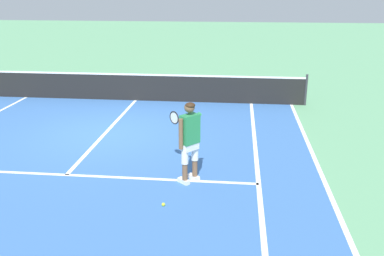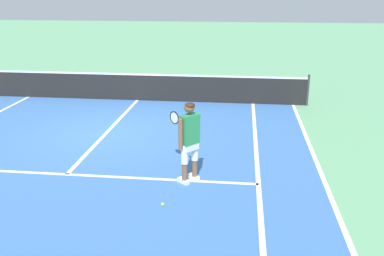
% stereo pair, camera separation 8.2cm
% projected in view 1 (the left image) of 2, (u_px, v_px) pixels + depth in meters
% --- Properties ---
extents(ground_plane, '(80.00, 80.00, 0.00)m').
position_uv_depth(ground_plane, '(105.00, 133.00, 11.80)').
color(ground_plane, '#609E70').
extents(court_inner_surface, '(10.98, 9.97, 0.00)m').
position_uv_depth(court_inner_surface, '(91.00, 148.00, 10.70)').
color(court_inner_surface, '#3866A8').
rests_on(court_inner_surface, ground).
extents(line_service, '(8.23, 0.10, 0.01)m').
position_uv_depth(line_service, '(67.00, 175.00, 9.18)').
color(line_service, white).
rests_on(line_service, ground).
extents(line_centre_service, '(0.10, 6.40, 0.01)m').
position_uv_depth(line_centre_service, '(110.00, 128.00, 12.20)').
color(line_centre_service, white).
rests_on(line_centre_service, ground).
extents(line_singles_right, '(0.10, 9.57, 0.01)m').
position_uv_depth(line_singles_right, '(256.00, 155.00, 10.28)').
color(line_singles_right, white).
rests_on(line_singles_right, ground).
extents(line_doubles_right, '(0.10, 9.57, 0.01)m').
position_uv_depth(line_doubles_right, '(314.00, 157.00, 10.14)').
color(line_doubles_right, white).
rests_on(line_doubles_right, ground).
extents(tennis_net, '(11.96, 0.08, 1.07)m').
position_uv_depth(tennis_net, '(135.00, 87.00, 15.06)').
color(tennis_net, '#333338').
rests_on(tennis_net, ground).
extents(tennis_player, '(0.79, 1.13, 1.71)m').
position_uv_depth(tennis_player, '(189.00, 137.00, 8.58)').
color(tennis_player, white).
rests_on(tennis_player, ground).
extents(tennis_ball_near_feet, '(0.07, 0.07, 0.07)m').
position_uv_depth(tennis_ball_near_feet, '(163.00, 204.00, 7.87)').
color(tennis_ball_near_feet, '#CCE02D').
rests_on(tennis_ball_near_feet, ground).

